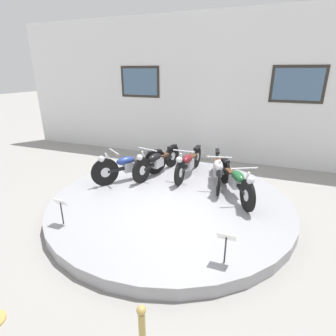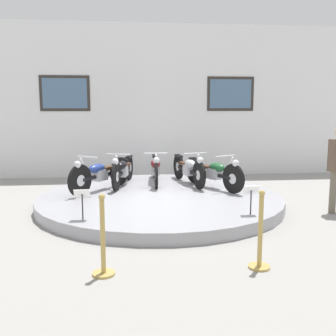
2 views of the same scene
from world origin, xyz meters
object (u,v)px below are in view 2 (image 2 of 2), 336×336
object	(u,v)px
info_placard_front_left	(82,198)
stanchion_post_right_of_entry	(260,242)
info_placard_front_centre	(251,194)
motorcycle_green	(214,172)
motorcycle_black	(123,169)
motorcycle_silver	(189,168)
motorcycle_blue	(100,173)
stanchion_post_left_of_entry	(103,248)
motorcycle_maroon	(155,168)

from	to	relation	value
info_placard_front_left	stanchion_post_right_of_entry	size ratio (longest dim) A/B	0.50
info_placard_front_left	info_placard_front_centre	bearing A→B (deg)	0.00
motorcycle_green	info_placard_front_centre	distance (m)	2.22
motorcycle_black	info_placard_front_centre	distance (m)	3.54
motorcycle_black	motorcycle_silver	xyz separation A→B (m)	(1.56, 0.00, 0.00)
motorcycle_blue	info_placard_front_centre	bearing A→B (deg)	-39.47
motorcycle_blue	stanchion_post_left_of_entry	xyz separation A→B (m)	(0.28, -3.93, -0.27)
motorcycle_black	motorcycle_green	bearing A→B (deg)	-15.14
motorcycle_black	motorcycle_maroon	distance (m)	0.81
stanchion_post_right_of_entry	motorcycle_green	bearing A→B (deg)	85.91
motorcycle_green	info_placard_front_left	world-z (taller)	motorcycle_green
info_placard_front_centre	stanchion_post_left_of_entry	bearing A→B (deg)	-144.54
motorcycle_green	stanchion_post_left_of_entry	distance (m)	4.54
info_placard_front_left	stanchion_post_right_of_entry	xyz separation A→B (m)	(2.41, -1.72, -0.24)
motorcycle_maroon	info_placard_front_centre	world-z (taller)	motorcycle_maroon
motorcycle_silver	info_placard_front_centre	bearing A→B (deg)	-77.05
stanchion_post_left_of_entry	info_placard_front_centre	bearing A→B (deg)	35.46
motorcycle_maroon	motorcycle_green	bearing A→B (deg)	-31.08
info_placard_front_left	stanchion_post_right_of_entry	distance (m)	2.97
stanchion_post_left_of_entry	info_placard_front_left	bearing A→B (deg)	104.03
info_placard_front_centre	stanchion_post_right_of_entry	world-z (taller)	stanchion_post_right_of_entry
motorcycle_black	info_placard_front_left	xyz separation A→B (m)	(-0.64, -2.77, -0.02)
motorcycle_silver	stanchion_post_right_of_entry	distance (m)	4.50
stanchion_post_left_of_entry	stanchion_post_right_of_entry	world-z (taller)	same
motorcycle_maroon	stanchion_post_left_of_entry	distance (m)	4.80
motorcycle_green	info_placard_front_left	bearing A→B (deg)	-140.55
motorcycle_black	stanchion_post_right_of_entry	world-z (taller)	stanchion_post_right_of_entry
stanchion_post_left_of_entry	motorcycle_blue	bearing A→B (deg)	94.14
motorcycle_silver	motorcycle_green	bearing A→B (deg)	-48.68
motorcycle_blue	motorcycle_maroon	distance (m)	1.48
motorcycle_black	stanchion_post_right_of_entry	size ratio (longest dim) A/B	1.90
motorcycle_black	stanchion_post_right_of_entry	xyz separation A→B (m)	(1.77, -4.48, -0.26)
motorcycle_silver	stanchion_post_right_of_entry	bearing A→B (deg)	-87.35
info_placard_front_centre	stanchion_post_left_of_entry	world-z (taller)	stanchion_post_left_of_entry
motorcycle_blue	motorcycle_silver	world-z (taller)	motorcycle_blue
motorcycle_blue	motorcycle_black	xyz separation A→B (m)	(0.49, 0.55, -0.01)
stanchion_post_right_of_entry	motorcycle_maroon	bearing A→B (deg)	101.92
motorcycle_maroon	motorcycle_green	distance (m)	1.49
motorcycle_blue	motorcycle_silver	bearing A→B (deg)	14.99
motorcycle_blue	motorcycle_green	distance (m)	2.55
motorcycle_blue	motorcycle_black	distance (m)	0.74
motorcycle_blue	info_placard_front_centre	world-z (taller)	motorcycle_blue
motorcycle_maroon	info_placard_front_left	bearing A→B (deg)	-115.44
info_placard_front_left	stanchion_post_left_of_entry	size ratio (longest dim) A/B	0.50
info_placard_front_left	stanchion_post_left_of_entry	distance (m)	1.78
motorcycle_silver	motorcycle_maroon	bearing A→B (deg)	164.93
motorcycle_maroon	stanchion_post_right_of_entry	xyz separation A→B (m)	(0.99, -4.69, -0.25)
motorcycle_silver	stanchion_post_left_of_entry	world-z (taller)	stanchion_post_left_of_entry
motorcycle_maroon	motorcycle_green	world-z (taller)	motorcycle_green
motorcycle_black	motorcycle_maroon	world-z (taller)	motorcycle_black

